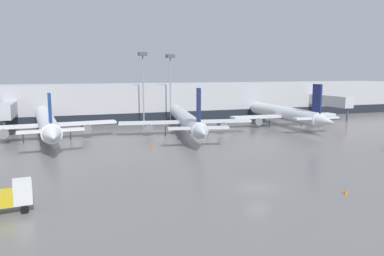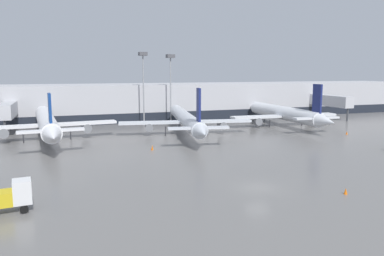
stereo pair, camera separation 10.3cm
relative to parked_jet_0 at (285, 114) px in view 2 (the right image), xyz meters
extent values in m
plane|color=slate|center=(-27.98, -38.08, -2.86)|extent=(320.00, 320.00, 0.00)
cube|color=#B2B2B7|center=(-27.98, 23.92, 1.64)|extent=(160.00, 16.00, 9.00)
cube|color=#1E232D|center=(-27.98, 15.87, -1.66)|extent=(156.80, 0.10, 2.40)
cube|color=#BCBCC1|center=(-57.40, 10.00, 1.74)|extent=(2.60, 11.84, 2.80)
cylinder|color=#3F4247|center=(-57.40, 4.69, -1.26)|extent=(0.44, 0.44, 3.20)
cube|color=#BCBCC1|center=(19.61, 8.88, 1.74)|extent=(2.60, 14.09, 2.80)
cylinder|color=#3F4247|center=(19.61, 2.43, -1.26)|extent=(0.44, 0.44, 3.20)
cylinder|color=silver|center=(0.03, 0.77, 0.06)|extent=(4.01, 26.85, 2.98)
cone|color=silver|center=(0.61, 15.78, 0.06)|extent=(2.96, 3.39, 2.83)
cone|color=silver|center=(-0.57, -14.83, 0.06)|extent=(2.85, 4.57, 2.68)
cube|color=silver|center=(0.00, 0.11, -0.54)|extent=(25.40, 3.86, 0.44)
cube|color=silver|center=(-0.44, -11.52, 0.36)|extent=(9.67, 1.99, 0.35)
cube|color=navy|center=(-0.44, -11.52, 3.94)|extent=(0.46, 2.61, 5.97)
cylinder|color=slate|center=(-7.08, 0.38, -1.44)|extent=(1.76, 3.24, 1.64)
cylinder|color=slate|center=(7.08, -0.17, -1.44)|extent=(1.76, 3.24, 1.64)
cylinder|color=#2D2D33|center=(0.37, 9.46, -2.07)|extent=(0.20, 0.20, 1.58)
cylinder|color=#2D2D33|center=(-4.07, -0.41, -2.07)|extent=(0.20, 0.20, 1.58)
cylinder|color=#2D2D33|center=(4.02, -0.72, -2.07)|extent=(0.20, 0.20, 1.58)
cylinder|color=white|center=(-49.92, -0.46, 0.50)|extent=(5.43, 30.32, 3.01)
cone|color=white|center=(-51.26, 16.23, 0.50)|extent=(3.11, 3.53, 2.86)
cone|color=white|center=(-48.52, -17.75, 0.50)|extent=(3.06, 4.71, 2.71)
cube|color=white|center=(-49.86, -1.21, -0.11)|extent=(24.60, 4.42, 0.44)
cube|color=white|center=(-48.80, -14.30, 0.80)|extent=(9.38, 2.12, 0.35)
cube|color=navy|center=(-48.80, -14.30, 3.82)|extent=(0.54, 2.23, 4.85)
cylinder|color=slate|center=(-56.69, -1.76, -1.02)|extent=(1.87, 2.83, 1.65)
cylinder|color=slate|center=(-43.02, -0.66, -1.02)|extent=(1.87, 2.83, 1.65)
cylinder|color=#2D2D33|center=(-50.71, 9.32, -1.86)|extent=(0.20, 0.20, 2.00)
cylinder|color=#2D2D33|center=(-53.70, -2.28, -1.86)|extent=(0.20, 0.20, 2.00)
cylinder|color=#2D2D33|center=(-45.89, -1.65, -1.86)|extent=(0.20, 0.20, 2.00)
cylinder|color=silver|center=(-24.39, -2.80, 0.19)|extent=(7.90, 30.75, 2.69)
cone|color=silver|center=(-21.51, 13.81, 0.19)|extent=(3.02, 3.35, 2.56)
cone|color=silver|center=(-27.36, -19.94, 0.19)|extent=(3.07, 4.39, 2.42)
cube|color=silver|center=(-24.52, -3.56, -0.35)|extent=(25.77, 6.68, 0.44)
cube|color=silver|center=(-26.80, -16.74, 0.45)|extent=(9.86, 2.95, 0.35)
cube|color=navy|center=(-26.80, -16.74, 3.88)|extent=(0.71, 2.11, 5.78)
cylinder|color=slate|center=(-31.62, -2.33, -1.17)|extent=(1.89, 2.76, 1.48)
cylinder|color=slate|center=(-17.41, -4.79, -1.17)|extent=(1.89, 2.76, 1.48)
cylinder|color=#2D2D33|center=(-22.68, 7.05, -1.94)|extent=(0.20, 0.20, 1.83)
cylinder|color=#2D2D33|center=(-28.71, -3.61, -1.94)|extent=(0.20, 0.20, 1.83)
cylinder|color=#2D2D33|center=(-20.59, -5.02, -1.94)|extent=(0.20, 0.20, 1.83)
cube|color=silver|center=(-50.79, -36.98, -1.12)|extent=(1.69, 1.88, 2.08)
cylinder|color=black|center=(-50.81, -36.15, -2.51)|extent=(0.72, 0.32, 0.70)
cylinder|color=black|center=(-50.65, -37.79, -2.51)|extent=(0.72, 0.32, 0.70)
cone|color=orange|center=(-20.68, -42.82, -2.54)|extent=(0.36, 0.36, 0.63)
cone|color=orange|center=(5.28, -13.63, -2.55)|extent=(0.39, 0.39, 0.61)
cone|color=orange|center=(-34.09, -15.55, -2.47)|extent=(0.38, 0.38, 0.78)
cylinder|color=gray|center=(-22.97, 12.58, 4.79)|extent=(0.30, 0.30, 15.29)
cube|color=#4C4C51|center=(-22.97, 12.58, 12.83)|extent=(1.80, 1.80, 0.80)
cylinder|color=gray|center=(-29.57, 11.83, 4.98)|extent=(0.30, 0.30, 15.67)
cube|color=#4C4C51|center=(-29.57, 11.83, 13.21)|extent=(1.80, 1.80, 0.80)
camera|label=1|loc=(-47.19, -71.77, 9.31)|focal=35.00mm
camera|label=2|loc=(-47.09, -71.80, 9.31)|focal=35.00mm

